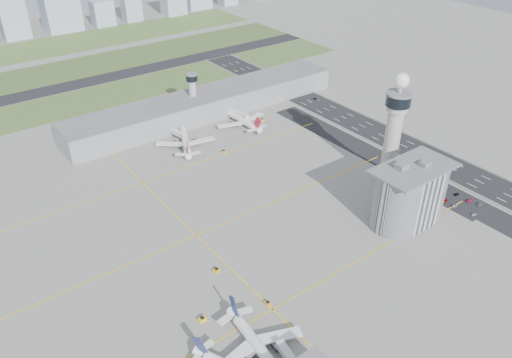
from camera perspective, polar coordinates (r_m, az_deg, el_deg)
ground at (r=245.00m, az=4.92°, el=-6.46°), size 1000.00×1000.00×0.00m
grass_strip_0 at (r=411.47m, az=-18.55°, el=8.60°), size 480.00×50.00×0.08m
grass_strip_1 at (r=479.43m, az=-21.74°, el=11.23°), size 480.00×60.00×0.08m
grass_strip_2 at (r=553.93m, az=-24.30°, el=13.28°), size 480.00×70.00×0.08m
runway at (r=444.71m, az=-20.23°, el=10.00°), size 480.00×22.00×0.10m
highway at (r=321.48m, az=20.62°, el=1.55°), size 28.00×500.00×0.10m
barrier_left at (r=310.63m, az=19.16°, el=0.88°), size 0.60×500.00×1.20m
barrier_right at (r=332.06m, az=22.02°, el=2.35°), size 0.60×500.00×1.20m
landside_road at (r=298.26m, az=19.40°, el=-0.66°), size 18.00×260.00×0.08m
parking_lot at (r=291.67m, az=21.03°, el=-1.79°), size 20.00×44.00×0.10m
taxiway_line_h_0 at (r=208.77m, az=1.89°, el=-14.68°), size 260.00×0.60×0.01m
taxiway_line_h_1 at (r=246.01m, az=-6.84°, el=-6.41°), size 260.00×0.60×0.01m
taxiway_line_h_2 at (r=290.95m, az=-12.89°, el=-0.40°), size 260.00×0.60×0.01m
taxiway_line_v at (r=246.01m, az=-6.84°, el=-6.41°), size 0.60×260.00×0.01m
control_tower at (r=277.47m, az=15.53°, el=5.85°), size 14.00×14.00×64.50m
secondary_tower at (r=358.15m, az=-7.25°, el=9.88°), size 8.60×8.60×31.90m
admin_building at (r=257.32m, az=17.12°, el=-1.67°), size 42.00×24.00×33.50m
terminal_pier at (r=365.30m, az=-5.61°, el=8.58°), size 210.00×32.00×15.80m
airplane_near_c at (r=189.28m, az=0.44°, el=-18.33°), size 40.85×46.75×12.18m
airplane_far_a at (r=323.11m, az=-8.13°, el=4.84°), size 53.64×57.00×12.64m
airplane_far_b at (r=348.36m, az=-1.81°, el=7.23°), size 38.55×45.23×12.58m
jet_bridge_far_0 at (r=338.20m, az=-9.62°, el=5.33°), size 5.39×14.31×5.70m
jet_bridge_far_1 at (r=360.79m, az=-2.59°, el=7.52°), size 5.39×14.31×5.70m
tug_1 at (r=205.14m, az=-6.15°, el=-15.61°), size 3.34×2.47×1.82m
tug_2 at (r=210.02m, az=1.36°, el=-13.99°), size 2.08×2.89×1.61m
tug_3 at (r=224.83m, az=-4.53°, el=-10.32°), size 3.49×2.86×1.75m
tug_4 at (r=314.66m, az=-3.72°, el=3.19°), size 2.86×2.02×1.62m
tug_5 at (r=355.28m, az=0.72°, el=6.80°), size 2.95×3.64×1.84m
car_lot_0 at (r=280.56m, az=23.65°, el=-3.73°), size 3.56×1.83×1.16m
car_lot_1 at (r=283.56m, az=21.75°, el=-2.87°), size 3.30×1.20×1.08m
car_lot_2 at (r=286.07m, az=20.73°, el=-2.28°), size 4.91×2.88×1.28m
car_lot_3 at (r=289.95m, az=19.96°, el=-1.62°), size 4.54×1.98×1.30m
car_lot_4 at (r=291.51m, az=18.80°, el=-1.19°), size 3.88×1.75×1.29m
car_lot_5 at (r=293.38m, az=18.11°, el=-0.85°), size 3.36×1.23×1.10m
car_lot_6 at (r=290.07m, az=24.21°, el=-2.65°), size 4.30×2.39×1.14m
car_lot_7 at (r=291.00m, az=23.23°, el=-2.26°), size 4.45×1.86×1.28m
car_lot_8 at (r=293.88m, az=21.96°, el=-1.62°), size 3.46×1.55×1.15m
car_lot_9 at (r=298.12m, az=20.93°, el=-0.88°), size 3.70×1.70×1.18m
car_lot_10 at (r=299.37m, az=19.66°, el=-0.46°), size 4.26×2.00×1.18m
car_lot_11 at (r=302.40m, az=19.11°, el=-0.01°), size 3.81×1.60×1.10m
car_hw_1 at (r=340.57m, az=15.25°, el=4.38°), size 1.25×3.49×1.14m
car_hw_2 at (r=393.52m, az=6.80°, el=9.10°), size 1.96×3.96×1.08m
car_hw_4 at (r=427.65m, az=0.22°, el=11.22°), size 2.03×3.85×1.25m
skyline_bldg_9 at (r=607.74m, az=-21.65°, el=18.38°), size 36.96×29.57×62.11m
skyline_bldg_10 at (r=616.17m, az=-17.14°, el=17.66°), size 23.01×18.41×27.75m
skyline_bldg_11 at (r=627.12m, az=-14.12°, el=18.85°), size 20.22×16.18×38.97m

